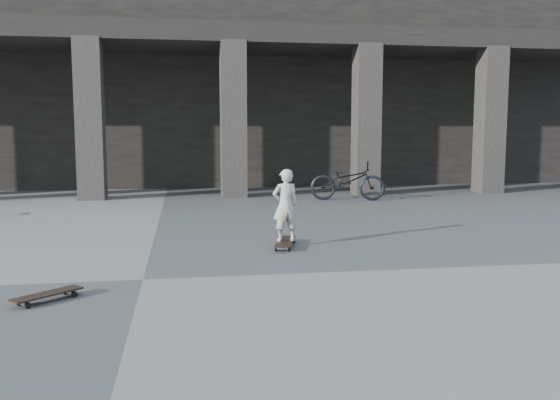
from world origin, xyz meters
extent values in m
plane|color=#4C4C49|center=(0.00, 0.00, 0.00)|extent=(90.00, 90.00, 0.00)
cube|color=black|center=(0.00, 14.00, 3.00)|extent=(28.00, 6.00, 6.00)
cube|color=black|center=(0.00, 9.60, 4.20)|extent=(28.00, 2.80, 0.50)
cube|color=#2E2B26|center=(-1.79, 8.50, 2.00)|extent=(0.65, 0.65, 4.00)
cube|color=#2E2B26|center=(1.79, 8.50, 2.00)|extent=(0.65, 0.65, 4.00)
cube|color=#2E2B26|center=(5.36, 8.50, 2.00)|extent=(0.65, 0.65, 4.00)
cube|color=#2E2B26|center=(8.93, 8.50, 2.00)|extent=(0.65, 0.65, 4.00)
cube|color=black|center=(1.98, 1.66, 0.08)|extent=(0.47, 0.95, 0.02)
cube|color=#B2B2B7|center=(2.07, 1.97, 0.04)|extent=(0.20, 0.10, 0.03)
cube|color=#B2B2B7|center=(1.88, 1.35, 0.04)|extent=(0.20, 0.10, 0.03)
cylinder|color=black|center=(1.98, 1.99, 0.03)|extent=(0.05, 0.07, 0.07)
cylinder|color=black|center=(2.16, 1.94, 0.03)|extent=(0.05, 0.07, 0.07)
cylinder|color=black|center=(1.79, 1.37, 0.03)|extent=(0.05, 0.07, 0.07)
cylinder|color=black|center=(1.98, 1.32, 0.03)|extent=(0.05, 0.07, 0.07)
cube|color=black|center=(-0.90, -0.75, 0.08)|extent=(0.66, 0.63, 0.02)
cube|color=#B2B2B7|center=(-0.71, -0.58, 0.04)|extent=(0.15, 0.15, 0.03)
cube|color=#B2B2B7|center=(-1.09, -0.92, 0.04)|extent=(0.15, 0.15, 0.03)
cylinder|color=black|center=(-0.77, -0.52, 0.03)|extent=(0.07, 0.06, 0.06)
cylinder|color=black|center=(-0.66, -0.64, 0.03)|extent=(0.07, 0.06, 0.06)
cylinder|color=black|center=(-1.15, -0.86, 0.03)|extent=(0.07, 0.06, 0.06)
cylinder|color=black|center=(-1.03, -0.98, 0.03)|extent=(0.07, 0.06, 0.06)
imported|color=beige|center=(1.98, 1.66, 0.63)|extent=(0.42, 0.31, 1.08)
imported|color=black|center=(4.52, 7.30, 0.49)|extent=(1.95, 1.12, 0.97)
camera|label=1|loc=(0.50, -6.93, 1.74)|focal=38.00mm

